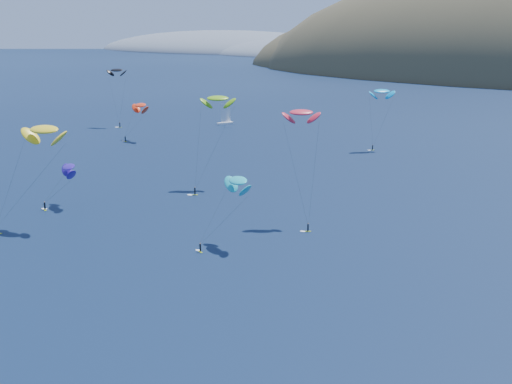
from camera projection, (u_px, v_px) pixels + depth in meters
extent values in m
ellipsoid|color=#3D3526|center=(423.00, 75.00, 644.20)|extent=(340.00, 240.00, 120.00)
ellipsoid|color=slate|center=(226.00, 53.00, 962.43)|extent=(400.00, 240.00, 60.00)
ellipsoid|color=slate|center=(302.00, 57.00, 855.17)|extent=(240.00, 180.00, 44.00)
cube|color=white|center=(225.00, 123.00, 297.21)|extent=(4.46, 7.23, 0.85)
cylinder|color=white|center=(226.00, 111.00, 296.41)|extent=(0.13, 0.13, 9.87)
cube|color=#A8C315|center=(125.00, 142.00, 255.21)|extent=(1.58, 0.93, 0.08)
cylinder|color=black|center=(125.00, 139.00, 254.99)|extent=(0.36, 0.36, 1.62)
sphere|color=#8C6047|center=(125.00, 136.00, 254.76)|extent=(0.27, 0.27, 0.27)
ellipsoid|color=#F53211|center=(140.00, 105.00, 255.21)|extent=(10.69, 7.58, 5.43)
ellipsoid|color=yellow|center=(44.00, 129.00, 147.65)|extent=(11.43, 6.55, 6.03)
cube|color=#A8C315|center=(195.00, 195.00, 178.73)|extent=(1.49, 1.26, 0.08)
cylinder|color=black|center=(195.00, 191.00, 178.50)|extent=(0.36, 0.36, 1.63)
sphere|color=#8C6047|center=(195.00, 188.00, 178.27)|extent=(0.27, 0.27, 0.27)
ellipsoid|color=#6CB314|center=(218.00, 98.00, 183.26)|extent=(9.32, 8.36, 4.81)
cube|color=#A8C315|center=(372.00, 150.00, 238.95)|extent=(1.22, 1.28, 0.08)
cylinder|color=black|center=(372.00, 148.00, 238.75)|extent=(0.32, 0.32, 1.47)
sphere|color=#8C6047|center=(373.00, 145.00, 238.55)|extent=(0.25, 0.25, 0.25)
ellipsoid|color=#009BE0|center=(382.00, 91.00, 235.63)|extent=(8.89, 9.15, 4.86)
cube|color=#A8C315|center=(200.00, 252.00, 135.36)|extent=(1.34, 0.98, 0.07)
cylinder|color=black|center=(200.00, 248.00, 135.16)|extent=(0.31, 0.31, 1.41)
sphere|color=#8C6047|center=(200.00, 244.00, 134.97)|extent=(0.24, 0.24, 0.24)
ellipsoid|color=#19AFBD|center=(238.00, 181.00, 137.05)|extent=(9.66, 7.85, 4.90)
cube|color=#A8C315|center=(308.00, 231.00, 148.33)|extent=(1.31, 1.10, 0.07)
cylinder|color=black|center=(308.00, 227.00, 148.13)|extent=(0.31, 0.31, 1.43)
sphere|color=#8C6047|center=(308.00, 224.00, 147.94)|extent=(0.24, 0.24, 0.24)
ellipsoid|color=red|center=(301.00, 112.00, 149.89)|extent=(8.35, 7.42, 4.30)
cube|color=#A8C315|center=(45.00, 210.00, 164.62)|extent=(1.53, 1.20, 0.08)
cylinder|color=black|center=(45.00, 206.00, 164.39)|extent=(0.36, 0.36, 1.64)
sphere|color=#8C6047|center=(44.00, 202.00, 164.17)|extent=(0.27, 0.27, 0.27)
ellipsoid|color=#28118D|center=(69.00, 167.00, 166.63)|extent=(9.34, 7.94, 4.77)
cube|color=#A8C315|center=(120.00, 127.00, 288.30)|extent=(1.68, 0.99, 0.09)
cylinder|color=black|center=(120.00, 125.00, 288.06)|extent=(0.38, 0.38, 1.73)
sphere|color=#8C6047|center=(120.00, 122.00, 287.82)|extent=(0.29, 0.29, 0.29)
ellipsoid|color=black|center=(117.00, 70.00, 286.82)|extent=(8.77, 6.18, 4.46)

